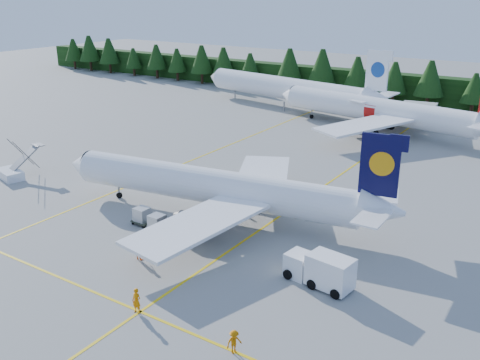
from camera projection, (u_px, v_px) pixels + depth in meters
The scene contains 14 objects.
ground at pixel (137, 259), 47.75m from camera, with size 320.00×320.00×0.00m, color gray.
taxi_stripe_a at pixel (165, 171), 70.72m from camera, with size 0.25×120.00×0.01m, color yellow.
taxi_stripe_b at pixel (300, 202), 60.37m from camera, with size 0.25×120.00×0.01m, color yellow.
taxi_stripe_cross at pixel (85, 288), 43.03m from camera, with size 80.00×0.25×0.01m, color yellow.
treeline_hedge at pixel (412, 89), 111.21m from camera, with size 220.00×4.00×6.00m, color black.
airliner_navy at pixel (206, 186), 56.11m from camera, with size 37.05×30.27×10.82m.
airliner_red at pixel (372, 109), 90.16m from camera, with size 40.29×32.87×11.80m.
airliner_far_left at pixel (280, 87), 107.80m from camera, with size 43.77×11.89×12.84m.
airstairs at pixel (12, 172), 67.94m from camera, with size 4.63×6.28×3.79m.
service_truck at pixel (319, 269), 43.29m from camera, with size 6.00×2.84×2.79m.
uld_pair at pixel (149, 219), 53.52m from camera, with size 4.54×2.17×1.52m.
crew_a at pixel (137, 301), 39.52m from camera, with size 0.73×0.48×1.99m, color orange.
crew_b at pixel (139, 251), 47.45m from camera, with size 0.81×0.63×1.67m, color orange.
crew_c at pixel (234, 342), 35.14m from camera, with size 0.71×0.48×1.73m, color orange.
Camera 1 is at (31.07, -30.50, 22.78)m, focal length 40.00 mm.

